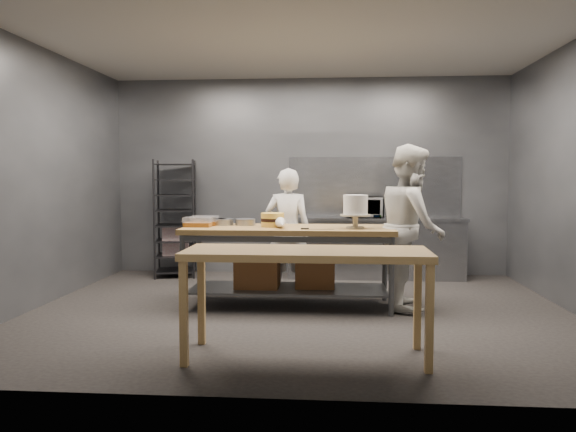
{
  "coord_description": "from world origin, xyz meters",
  "views": [
    {
      "loc": [
        0.37,
        -6.17,
        1.5
      ],
      "look_at": [
        -0.14,
        0.18,
        1.05
      ],
      "focal_mm": 35.0,
      "sensor_mm": 36.0,
      "label": 1
    }
  ],
  "objects_px": {
    "near_counter": "(306,260)",
    "speed_rack": "(175,219)",
    "frosted_cake_stand": "(355,207)",
    "chef_behind": "(288,232)",
    "microwave": "(365,207)",
    "layer_cake": "(273,220)",
    "work_table": "(286,257)",
    "chef_right": "(411,227)"
  },
  "relations": [
    {
      "from": "work_table",
      "to": "microwave",
      "type": "distance_m",
      "value": 2.23
    },
    {
      "from": "speed_rack",
      "to": "frosted_cake_stand",
      "type": "relative_size",
      "value": 4.66
    },
    {
      "from": "chef_behind",
      "to": "layer_cake",
      "type": "height_order",
      "value": "chef_behind"
    },
    {
      "from": "work_table",
      "to": "frosted_cake_stand",
      "type": "distance_m",
      "value": 1.0
    },
    {
      "from": "work_table",
      "to": "chef_right",
      "type": "height_order",
      "value": "chef_right"
    },
    {
      "from": "microwave",
      "to": "frosted_cake_stand",
      "type": "height_order",
      "value": "frosted_cake_stand"
    },
    {
      "from": "speed_rack",
      "to": "layer_cake",
      "type": "relative_size",
      "value": 6.54
    },
    {
      "from": "near_counter",
      "to": "layer_cake",
      "type": "height_order",
      "value": "layer_cake"
    },
    {
      "from": "frosted_cake_stand",
      "to": "layer_cake",
      "type": "distance_m",
      "value": 0.97
    },
    {
      "from": "near_counter",
      "to": "chef_behind",
      "type": "xyz_separation_m",
      "value": [
        -0.35,
        2.5,
        -0.01
      ]
    },
    {
      "from": "near_counter",
      "to": "layer_cake",
      "type": "distance_m",
      "value": 1.93
    },
    {
      "from": "work_table",
      "to": "layer_cake",
      "type": "height_order",
      "value": "layer_cake"
    },
    {
      "from": "chef_right",
      "to": "speed_rack",
      "type": "bearing_deg",
      "value": 62.22
    },
    {
      "from": "near_counter",
      "to": "microwave",
      "type": "relative_size",
      "value": 3.69
    },
    {
      "from": "work_table",
      "to": "speed_rack",
      "type": "distance_m",
      "value": 2.61
    },
    {
      "from": "chef_behind",
      "to": "chef_right",
      "type": "distance_m",
      "value": 1.59
    },
    {
      "from": "layer_cake",
      "to": "near_counter",
      "type": "bearing_deg",
      "value": -75.56
    },
    {
      "from": "near_counter",
      "to": "frosted_cake_stand",
      "type": "xyz_separation_m",
      "value": [
        0.47,
        1.72,
        0.35
      ]
    },
    {
      "from": "layer_cake",
      "to": "microwave",
      "type": "bearing_deg",
      "value": 58.87
    },
    {
      "from": "chef_behind",
      "to": "microwave",
      "type": "bearing_deg",
      "value": -124.35
    },
    {
      "from": "near_counter",
      "to": "speed_rack",
      "type": "relative_size",
      "value": 1.14
    },
    {
      "from": "chef_behind",
      "to": "near_counter",
      "type": "bearing_deg",
      "value": 102.64
    },
    {
      "from": "chef_behind",
      "to": "work_table",
      "type": "bearing_deg",
      "value": 97.07
    },
    {
      "from": "frosted_cake_stand",
      "to": "speed_rack",
      "type": "bearing_deg",
      "value": 142.8
    },
    {
      "from": "near_counter",
      "to": "chef_behind",
      "type": "distance_m",
      "value": 2.53
    },
    {
      "from": "speed_rack",
      "to": "chef_behind",
      "type": "xyz_separation_m",
      "value": [
        1.8,
        -1.2,
        -0.05
      ]
    },
    {
      "from": "microwave",
      "to": "layer_cake",
      "type": "xyz_separation_m",
      "value": [
        -1.17,
        -1.93,
        -0.05
      ]
    },
    {
      "from": "speed_rack",
      "to": "chef_right",
      "type": "height_order",
      "value": "chef_right"
    },
    {
      "from": "speed_rack",
      "to": "microwave",
      "type": "height_order",
      "value": "speed_rack"
    },
    {
      "from": "speed_rack",
      "to": "frosted_cake_stand",
      "type": "xyz_separation_m",
      "value": [
        2.62,
        -1.99,
        0.3
      ]
    },
    {
      "from": "layer_cake",
      "to": "speed_rack",
      "type": "bearing_deg",
      "value": 132.16
    },
    {
      "from": "near_counter",
      "to": "chef_behind",
      "type": "relative_size",
      "value": 1.25
    },
    {
      "from": "chef_right",
      "to": "frosted_cake_stand",
      "type": "bearing_deg",
      "value": 105.91
    },
    {
      "from": "work_table",
      "to": "speed_rack",
      "type": "relative_size",
      "value": 1.37
    },
    {
      "from": "microwave",
      "to": "layer_cake",
      "type": "height_order",
      "value": "microwave"
    },
    {
      "from": "speed_rack",
      "to": "chef_behind",
      "type": "height_order",
      "value": "speed_rack"
    },
    {
      "from": "speed_rack",
      "to": "layer_cake",
      "type": "bearing_deg",
      "value": -47.84
    },
    {
      "from": "microwave",
      "to": "chef_right",
      "type": "bearing_deg",
      "value": -77.49
    },
    {
      "from": "chef_behind",
      "to": "microwave",
      "type": "xyz_separation_m",
      "value": [
        1.04,
        1.28,
        0.25
      ]
    },
    {
      "from": "microwave",
      "to": "layer_cake",
      "type": "bearing_deg",
      "value": -121.13
    },
    {
      "from": "work_table",
      "to": "chef_right",
      "type": "bearing_deg",
      "value": 0.99
    },
    {
      "from": "chef_behind",
      "to": "frosted_cake_stand",
      "type": "distance_m",
      "value": 1.19
    }
  ]
}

